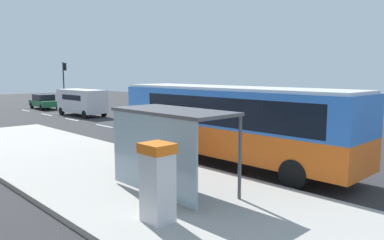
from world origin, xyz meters
TOP-DOWN VIEW (x-y plane):
  - ground_plane at (0.00, 14.00)m, footprint 56.00×92.00m
  - sidewalk_platform at (-6.40, 2.00)m, footprint 6.20×30.00m
  - lane_stripe_seg_1 at (0.25, -1.00)m, footprint 0.16×2.20m
  - lane_stripe_seg_2 at (0.25, 4.00)m, footprint 0.16×2.20m
  - lane_stripe_seg_3 at (0.25, 9.00)m, footprint 0.16×2.20m
  - lane_stripe_seg_4 at (0.25, 14.00)m, footprint 0.16×2.20m
  - lane_stripe_seg_5 at (0.25, 19.00)m, footprint 0.16×2.20m
  - lane_stripe_seg_6 at (0.25, 24.00)m, footprint 0.16×2.20m
  - lane_stripe_seg_7 at (0.25, 29.00)m, footprint 0.16×2.20m
  - bus at (-1.71, 0.70)m, footprint 2.58×11.02m
  - white_van at (2.20, 20.98)m, footprint 2.22×5.28m
  - sedan_near at (2.30, 29.40)m, footprint 2.04×4.49m
  - ticket_machine at (-7.96, -2.35)m, footprint 0.66×0.76m
  - recycling_bin_red at (-4.20, 1.59)m, footprint 0.52×0.52m
  - recycling_bin_blue at (-4.20, 2.29)m, footprint 0.52×0.52m
  - recycling_bin_green at (-4.20, 2.99)m, footprint 0.52×0.52m
  - recycling_bin_yellow at (-4.20, 3.69)m, footprint 0.52×0.52m
  - traffic_light_near_side at (5.50, 31.30)m, footprint 0.49×0.28m
  - bus_shelter at (-6.41, -0.79)m, footprint 1.80×4.00m

SIDE VIEW (x-z plane):
  - ground_plane at x=0.00m, z-range -0.04..0.00m
  - lane_stripe_seg_1 at x=0.25m, z-range 0.00..0.01m
  - lane_stripe_seg_2 at x=0.25m, z-range 0.00..0.01m
  - lane_stripe_seg_3 at x=0.25m, z-range 0.00..0.01m
  - lane_stripe_seg_4 at x=0.25m, z-range 0.00..0.01m
  - lane_stripe_seg_5 at x=0.25m, z-range 0.00..0.01m
  - lane_stripe_seg_6 at x=0.25m, z-range 0.00..0.01m
  - lane_stripe_seg_7 at x=0.25m, z-range 0.00..0.01m
  - sidewalk_platform at x=-6.40m, z-range 0.00..0.18m
  - recycling_bin_red at x=-4.20m, z-range 0.18..1.13m
  - recycling_bin_blue at x=-4.20m, z-range 0.18..1.13m
  - recycling_bin_green at x=-4.20m, z-range 0.18..1.13m
  - recycling_bin_yellow at x=-4.20m, z-range 0.18..1.13m
  - sedan_near at x=2.30m, z-range 0.03..1.55m
  - ticket_machine at x=-7.96m, z-range 0.20..2.14m
  - white_van at x=2.20m, z-range 0.19..2.49m
  - bus at x=-1.71m, z-range 0.24..3.45m
  - bus_shelter at x=-6.41m, z-range 0.85..3.35m
  - traffic_light_near_side at x=5.50m, z-range 0.82..5.75m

